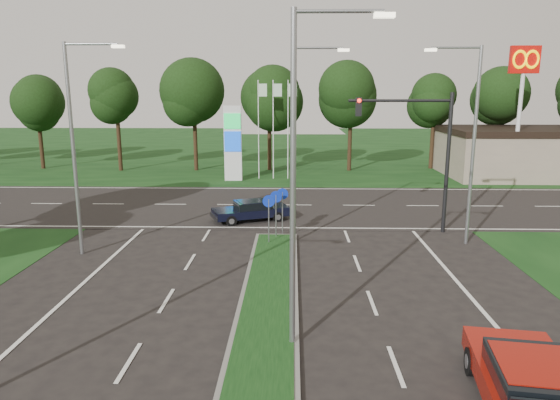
{
  "coord_description": "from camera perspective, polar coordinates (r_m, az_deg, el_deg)",
  "views": [
    {
      "loc": [
        0.79,
        -6.83,
        6.95
      ],
      "look_at": [
        0.22,
        15.31,
        2.2
      ],
      "focal_mm": 32.0,
      "sensor_mm": 36.0,
      "label": 1
    }
  ],
  "objects": [
    {
      "name": "treeline_far",
      "position": [
        46.77,
        0.63,
        11.95
      ],
      "size": [
        6.0,
        6.0,
        9.9
      ],
      "color": "black",
      "rests_on": "ground"
    },
    {
      "name": "mcdonalds_sign",
      "position": [
        42.46,
        26.01,
        12.31
      ],
      "size": [
        2.2,
        0.47,
        10.4
      ],
      "color": "silver",
      "rests_on": "ground"
    },
    {
      "name": "navy_sedan",
      "position": [
        27.67,
        -3.32,
        -1.16
      ],
      "size": [
        4.45,
        3.07,
        1.13
      ],
      "rotation": [
        0.0,
        0.0,
        1.94
      ],
      "color": "black",
      "rests_on": "ground"
    },
    {
      "name": "cross_road",
      "position": [
        31.62,
        -0.01,
        -0.6
      ],
      "size": [
        160.0,
        12.0,
        0.02
      ],
      "primitive_type": "cube",
      "color": "black",
      "rests_on": "ground"
    },
    {
      "name": "red_sedan",
      "position": [
        12.67,
        27.03,
        -18.67
      ],
      "size": [
        2.77,
        5.27,
        1.38
      ],
      "rotation": [
        0.0,
        0.0,
        -0.15
      ],
      "color": "#9B1208",
      "rests_on": "ground"
    },
    {
      "name": "commercial_building",
      "position": [
        48.05,
        27.75,
        4.8
      ],
      "size": [
        16.0,
        9.0,
        4.0
      ],
      "primitive_type": "cube",
      "color": "gray",
      "rests_on": "ground"
    },
    {
      "name": "streetlight_median_near",
      "position": [
        12.97,
        2.39,
        3.81
      ],
      "size": [
        2.53,
        0.22,
        9.0
      ],
      "color": "gray",
      "rests_on": "ground"
    },
    {
      "name": "gas_pylon",
      "position": [
        40.32,
        -5.1,
        6.71
      ],
      "size": [
        5.8,
        1.26,
        8.0
      ],
      "color": "silver",
      "rests_on": "ground"
    },
    {
      "name": "verge_far",
      "position": [
        62.23,
        0.72,
        5.69
      ],
      "size": [
        160.0,
        50.0,
        0.02
      ],
      "primitive_type": "cube",
      "color": "black",
      "rests_on": "ground"
    },
    {
      "name": "median_kerb",
      "position": [
        12.86,
        -2.43,
        -20.29
      ],
      "size": [
        2.0,
        26.0,
        0.12
      ],
      "primitive_type": "cube",
      "color": "slate",
      "rests_on": "ground"
    },
    {
      "name": "traffic_signal",
      "position": [
        25.74,
        15.95,
        6.52
      ],
      "size": [
        5.1,
        0.42,
        7.0
      ],
      "color": "black",
      "rests_on": "ground"
    },
    {
      "name": "median_signs",
      "position": [
        23.83,
        -0.47,
        -0.59
      ],
      "size": [
        1.16,
        1.76,
        2.38
      ],
      "color": "gray",
      "rests_on": "ground"
    },
    {
      "name": "streetlight_left_far",
      "position": [
        22.8,
        -22.18,
        6.51
      ],
      "size": [
        2.53,
        0.22,
        9.0
      ],
      "color": "gray",
      "rests_on": "ground"
    },
    {
      "name": "streetlight_right_far",
      "position": [
        24.27,
        20.89,
        6.9
      ],
      "size": [
        2.53,
        0.22,
        9.0
      ],
      "rotation": [
        0.0,
        0.0,
        3.14
      ],
      "color": "gray",
      "rests_on": "ground"
    },
    {
      "name": "streetlight_median_far",
      "position": [
        22.91,
        2.0,
        7.41
      ],
      "size": [
        2.53,
        0.22,
        9.0
      ],
      "color": "gray",
      "rests_on": "ground"
    }
  ]
}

